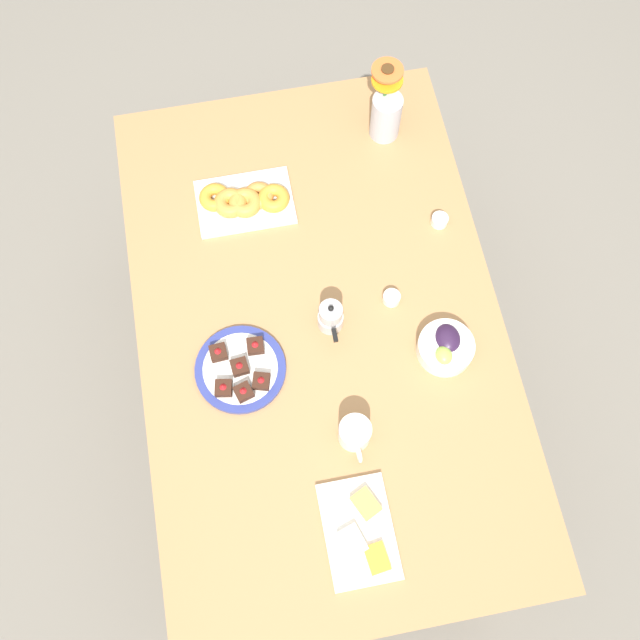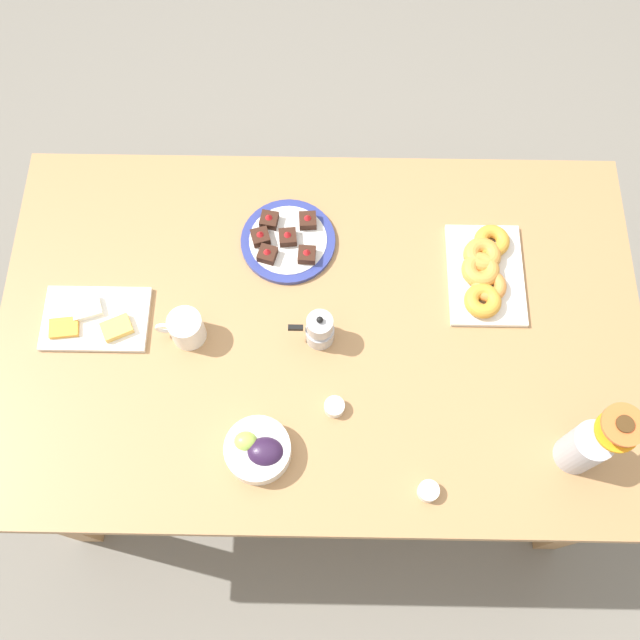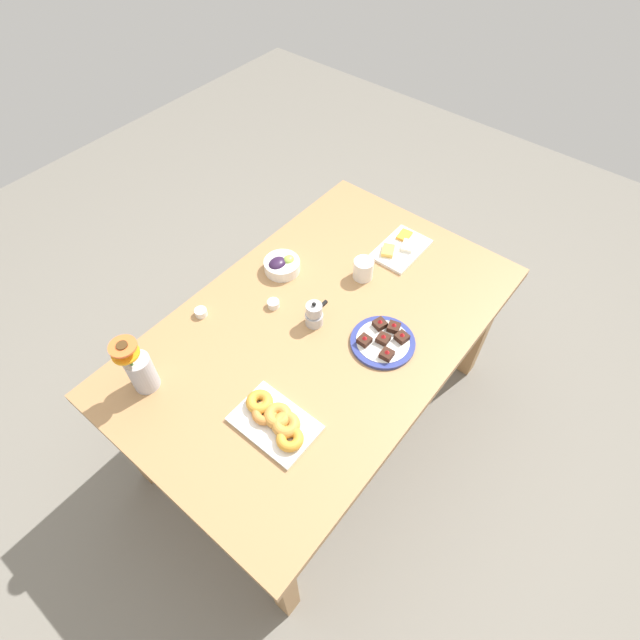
% 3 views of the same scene
% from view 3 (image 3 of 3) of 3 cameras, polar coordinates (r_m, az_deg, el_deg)
% --- Properties ---
extents(ground_plane, '(6.00, 6.00, 0.00)m').
position_cam_3_polar(ground_plane, '(2.55, 0.00, -10.99)').
color(ground_plane, slate).
extents(dining_table, '(1.60, 1.00, 0.74)m').
position_cam_3_polar(dining_table, '(2.00, 0.00, -2.24)').
color(dining_table, '#A87A4C').
rests_on(dining_table, ground_plane).
extents(coffee_mug, '(0.12, 0.08, 0.09)m').
position_cam_3_polar(coffee_mug, '(2.08, 5.01, 5.87)').
color(coffee_mug, white).
rests_on(coffee_mug, dining_table).
extents(grape_bowl, '(0.15, 0.15, 0.07)m').
position_cam_3_polar(grape_bowl, '(2.11, -4.40, 6.29)').
color(grape_bowl, white).
rests_on(grape_bowl, dining_table).
extents(cheese_platter, '(0.26, 0.17, 0.03)m').
position_cam_3_polar(cheese_platter, '(2.24, 9.20, 8.11)').
color(cheese_platter, white).
rests_on(cheese_platter, dining_table).
extents(croissant_platter, '(0.19, 0.29, 0.05)m').
position_cam_3_polar(croissant_platter, '(1.69, -5.09, -11.33)').
color(croissant_platter, white).
rests_on(croissant_platter, dining_table).
extents(jam_cup_honey, '(0.05, 0.05, 0.03)m').
position_cam_3_polar(jam_cup_honey, '(1.99, -5.35, 1.88)').
color(jam_cup_honey, white).
rests_on(jam_cup_honey, dining_table).
extents(jam_cup_berry, '(0.05, 0.05, 0.03)m').
position_cam_3_polar(jam_cup_berry, '(2.01, -13.45, 0.88)').
color(jam_cup_berry, white).
rests_on(jam_cup_berry, dining_table).
extents(dessert_plate, '(0.24, 0.24, 0.05)m').
position_cam_3_polar(dessert_plate, '(1.89, 7.22, -2.40)').
color(dessert_plate, navy).
rests_on(dessert_plate, dining_table).
extents(flower_vase, '(0.11, 0.10, 0.27)m').
position_cam_3_polar(flower_vase, '(1.81, -19.86, -5.41)').
color(flower_vase, '#B2B2BC').
rests_on(flower_vase, dining_table).
extents(moka_pot, '(0.11, 0.07, 0.12)m').
position_cam_3_polar(moka_pot, '(1.90, -0.58, 0.70)').
color(moka_pot, '#B7B7BC').
rests_on(moka_pot, dining_table).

